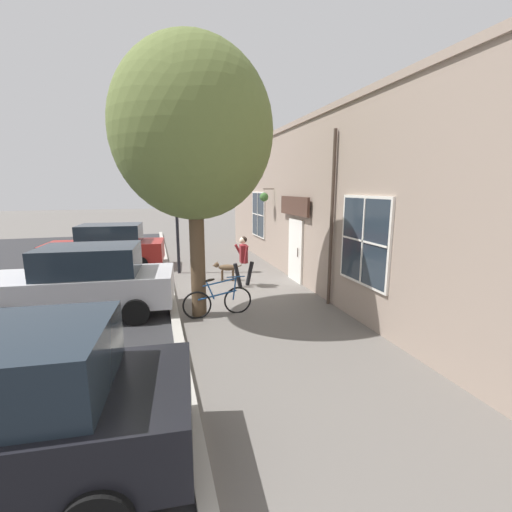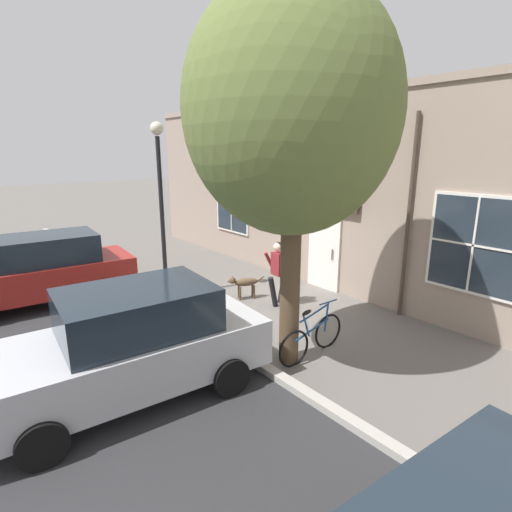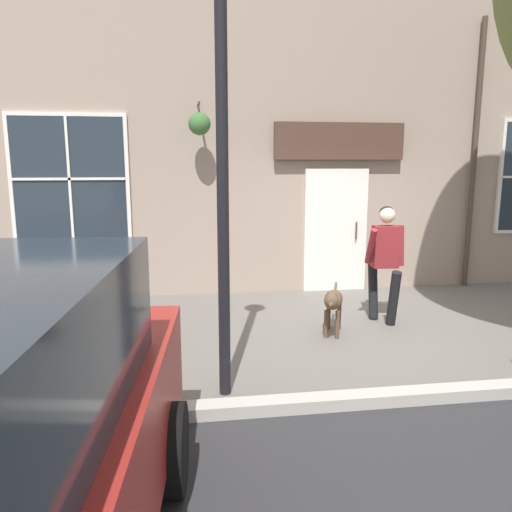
{
  "view_description": "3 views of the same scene",
  "coord_description": "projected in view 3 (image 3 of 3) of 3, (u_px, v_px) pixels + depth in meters",
  "views": [
    {
      "loc": [
        2.34,
        10.61,
        3.12
      ],
      "look_at": [
        -0.97,
        -0.56,
        0.8
      ],
      "focal_mm": 24.0,
      "sensor_mm": 36.0,
      "label": 1
    },
    {
      "loc": [
        6.11,
        7.24,
        3.77
      ],
      "look_at": [
        -0.85,
        -1.27,
        0.87
      ],
      "focal_mm": 28.0,
      "sensor_mm": 36.0,
      "label": 2
    },
    {
      "loc": [
        6.07,
        -2.48,
        2.2
      ],
      "look_at": [
        -0.24,
        -1.55,
        1.0
      ],
      "focal_mm": 35.0,
      "sensor_mm": 36.0,
      "label": 3
    }
  ],
  "objects": [
    {
      "name": "storefront_facade",
      "position": [
        328.0,
        137.0,
        8.45
      ],
      "size": [
        0.95,
        18.0,
        5.25
      ],
      "color": "gray",
      "rests_on": "ground_plane"
    },
    {
      "name": "street_lamp",
      "position": [
        221.0,
        74.0,
        4.29
      ],
      "size": [
        0.32,
        0.32,
        4.46
      ],
      "color": "black",
      "rests_on": "ground_plane"
    },
    {
      "name": "dog_on_leash",
      "position": [
        333.0,
        302.0,
        6.4
      ],
      "size": [
        0.98,
        0.46,
        0.65
      ],
      "color": "brown",
      "rests_on": "ground_plane"
    },
    {
      "name": "pedestrian_walking",
      "position": [
        385.0,
        254.0,
        6.82
      ],
      "size": [
        0.73,
        0.58,
        1.63
      ],
      "color": "black",
      "rests_on": "ground_plane"
    },
    {
      "name": "ground_plane",
      "position": [
        374.0,
        330.0,
        6.66
      ],
      "size": [
        90.0,
        90.0,
        0.0
      ],
      "primitive_type": "plane",
      "color": "#66605B"
    }
  ]
}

